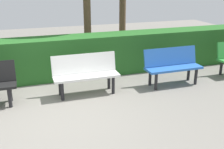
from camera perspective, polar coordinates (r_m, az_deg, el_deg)
The scene contains 4 objects.
ground_plane at distance 5.22m, azimuth -13.00°, elevation -8.63°, with size 19.54×19.54×0.00m, color gray.
bench_blue at distance 6.63m, azimuth 12.38°, elevation 2.01°, with size 1.36×0.48×0.86m.
bench_white at distance 5.97m, azimuth -5.49°, elevation 0.44°, with size 1.41×0.46×0.86m.
hedge_row at distance 7.08m, azimuth -7.60°, elevation 3.73°, with size 15.54×0.72×1.03m, color #266023.
Camera 1 is at (0.32, 4.62, 2.41)m, focal length 44.14 mm.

